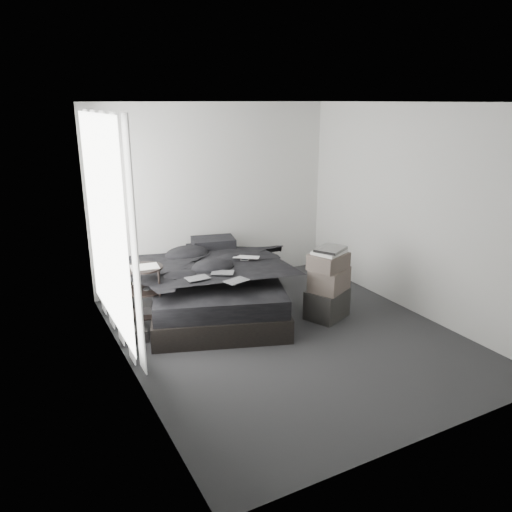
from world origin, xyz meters
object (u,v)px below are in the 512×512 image
laptop (246,253)px  side_stand (146,300)px  bed (217,301)px  box_lower (327,304)px

laptop → side_stand: size_ratio=0.41×
bed → side_stand: size_ratio=2.59×
side_stand → box_lower: size_ratio=1.61×
box_lower → laptop: bearing=137.2°
laptop → box_lower: bearing=-5.6°
side_stand → box_lower: (2.11, -0.64, -0.22)m
bed → box_lower: size_ratio=4.18×
side_stand → bed: bearing=9.4°
laptop → side_stand: side_stand is taller
laptop → box_lower: size_ratio=0.67×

